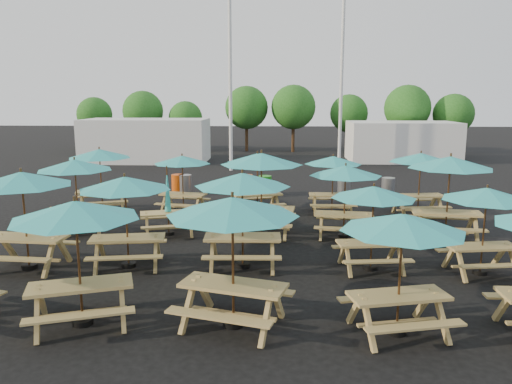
{
  "coord_description": "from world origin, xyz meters",
  "views": [
    {
      "loc": [
        0.71,
        -14.76,
        4.19
      ],
      "look_at": [
        0.0,
        1.5,
        1.1
      ],
      "focal_mm": 35.0,
      "sensor_mm": 36.0,
      "label": 1
    }
  ],
  "objects_px": {
    "picnic_unit_7": "(182,163)",
    "waste_bin_5": "(388,188)",
    "picnic_unit_3": "(100,157)",
    "picnic_unit_12": "(402,228)",
    "waste_bin_1": "(178,185)",
    "picnic_unit_2": "(75,169)",
    "picnic_unit_11": "(257,161)",
    "waste_bin_0": "(185,185)",
    "waste_bin_3": "(265,186)",
    "picnic_unit_4": "(76,216)",
    "picnic_unit_8": "(232,213)",
    "picnic_unit_13": "(374,196)",
    "picnic_unit_6": "(168,207)",
    "picnic_unit_10": "(261,163)",
    "picnic_unit_17": "(487,198)",
    "picnic_unit_9": "(242,184)",
    "waste_bin_4": "(344,187)",
    "picnic_unit_18": "(450,166)",
    "picnic_unit_14": "(346,174)",
    "picnic_unit_19": "(421,161)",
    "picnic_unit_5": "(125,188)",
    "picnic_unit_1": "(22,184)",
    "waste_bin_2": "(246,185)"
  },
  "relations": [
    {
      "from": "picnic_unit_4",
      "to": "waste_bin_1",
      "type": "xyz_separation_m",
      "value": [
        -0.71,
        12.71,
        -1.64
      ]
    },
    {
      "from": "waste_bin_4",
      "to": "picnic_unit_18",
      "type": "bearing_deg",
      "value": -70.2
    },
    {
      "from": "picnic_unit_3",
      "to": "picnic_unit_12",
      "type": "distance_m",
      "value": 12.89
    },
    {
      "from": "picnic_unit_5",
      "to": "picnic_unit_13",
      "type": "relative_size",
      "value": 1.12
    },
    {
      "from": "picnic_unit_13",
      "to": "waste_bin_4",
      "type": "relative_size",
      "value": 2.58
    },
    {
      "from": "picnic_unit_10",
      "to": "waste_bin_3",
      "type": "height_order",
      "value": "picnic_unit_10"
    },
    {
      "from": "picnic_unit_1",
      "to": "waste_bin_0",
      "type": "xyz_separation_m",
      "value": [
        2.16,
        9.63,
        -1.7
      ]
    },
    {
      "from": "picnic_unit_13",
      "to": "picnic_unit_6",
      "type": "bearing_deg",
      "value": 145.5
    },
    {
      "from": "picnic_unit_6",
      "to": "waste_bin_5",
      "type": "xyz_separation_m",
      "value": [
        8.0,
        5.96,
        -0.44
      ]
    },
    {
      "from": "picnic_unit_1",
      "to": "waste_bin_5",
      "type": "xyz_separation_m",
      "value": [
        10.81,
        9.19,
        -1.7
      ]
    },
    {
      "from": "picnic_unit_1",
      "to": "picnic_unit_4",
      "type": "distance_m",
      "value": 3.93
    },
    {
      "from": "picnic_unit_6",
      "to": "picnic_unit_17",
      "type": "relative_size",
      "value": 0.92
    },
    {
      "from": "picnic_unit_9",
      "to": "waste_bin_0",
      "type": "xyz_separation_m",
      "value": [
        -3.16,
        9.3,
        -1.66
      ]
    },
    {
      "from": "picnic_unit_2",
      "to": "picnic_unit_18",
      "type": "distance_m",
      "value": 11.27
    },
    {
      "from": "picnic_unit_2",
      "to": "picnic_unit_3",
      "type": "bearing_deg",
      "value": 86.69
    },
    {
      "from": "waste_bin_0",
      "to": "picnic_unit_14",
      "type": "bearing_deg",
      "value": -46.85
    },
    {
      "from": "picnic_unit_4",
      "to": "waste_bin_0",
      "type": "distance_m",
      "value": 12.74
    },
    {
      "from": "picnic_unit_7",
      "to": "picnic_unit_13",
      "type": "xyz_separation_m",
      "value": [
        5.79,
        -5.99,
        -0.01
      ]
    },
    {
      "from": "picnic_unit_5",
      "to": "picnic_unit_17",
      "type": "height_order",
      "value": "picnic_unit_5"
    },
    {
      "from": "picnic_unit_5",
      "to": "waste_bin_4",
      "type": "bearing_deg",
      "value": 45.46
    },
    {
      "from": "picnic_unit_8",
      "to": "waste_bin_0",
      "type": "height_order",
      "value": "picnic_unit_8"
    },
    {
      "from": "waste_bin_1",
      "to": "waste_bin_5",
      "type": "bearing_deg",
      "value": -3.28
    },
    {
      "from": "picnic_unit_3",
      "to": "waste_bin_1",
      "type": "relative_size",
      "value": 3.25
    },
    {
      "from": "picnic_unit_2",
      "to": "picnic_unit_11",
      "type": "height_order",
      "value": "picnic_unit_2"
    },
    {
      "from": "picnic_unit_17",
      "to": "waste_bin_4",
      "type": "distance_m",
      "value": 9.55
    },
    {
      "from": "picnic_unit_7",
      "to": "waste_bin_5",
      "type": "bearing_deg",
      "value": 30.8
    },
    {
      "from": "picnic_unit_10",
      "to": "waste_bin_3",
      "type": "bearing_deg",
      "value": 96.22
    },
    {
      "from": "picnic_unit_4",
      "to": "picnic_unit_8",
      "type": "relative_size",
      "value": 0.99
    },
    {
      "from": "picnic_unit_4",
      "to": "picnic_unit_7",
      "type": "height_order",
      "value": "picnic_unit_4"
    },
    {
      "from": "picnic_unit_11",
      "to": "picnic_unit_17",
      "type": "distance_m",
      "value": 8.34
    },
    {
      "from": "picnic_unit_8",
      "to": "waste_bin_5",
      "type": "relative_size",
      "value": 3.37
    },
    {
      "from": "picnic_unit_17",
      "to": "picnic_unit_18",
      "type": "distance_m",
      "value": 3.04
    },
    {
      "from": "picnic_unit_5",
      "to": "picnic_unit_11",
      "type": "height_order",
      "value": "picnic_unit_5"
    },
    {
      "from": "picnic_unit_14",
      "to": "picnic_unit_19",
      "type": "height_order",
      "value": "picnic_unit_19"
    },
    {
      "from": "picnic_unit_17",
      "to": "waste_bin_0",
      "type": "height_order",
      "value": "picnic_unit_17"
    },
    {
      "from": "picnic_unit_1",
      "to": "picnic_unit_11",
      "type": "distance_m",
      "value": 8.28
    },
    {
      "from": "picnic_unit_10",
      "to": "picnic_unit_18",
      "type": "bearing_deg",
      "value": 3.24
    },
    {
      "from": "picnic_unit_12",
      "to": "waste_bin_1",
      "type": "xyz_separation_m",
      "value": [
        -6.52,
        12.84,
        -1.51
      ]
    },
    {
      "from": "picnic_unit_4",
      "to": "waste_bin_1",
      "type": "height_order",
      "value": "picnic_unit_4"
    },
    {
      "from": "picnic_unit_6",
      "to": "waste_bin_2",
      "type": "relative_size",
      "value": 2.42
    },
    {
      "from": "picnic_unit_2",
      "to": "picnic_unit_11",
      "type": "bearing_deg",
      "value": 18.77
    },
    {
      "from": "picnic_unit_2",
      "to": "waste_bin_3",
      "type": "height_order",
      "value": "picnic_unit_2"
    },
    {
      "from": "picnic_unit_1",
      "to": "picnic_unit_19",
      "type": "distance_m",
      "value": 12.78
    },
    {
      "from": "picnic_unit_6",
      "to": "picnic_unit_18",
      "type": "relative_size",
      "value": 0.79
    },
    {
      "from": "picnic_unit_17",
      "to": "waste_bin_3",
      "type": "distance_m",
      "value": 10.96
    },
    {
      "from": "waste_bin_0",
      "to": "waste_bin_3",
      "type": "height_order",
      "value": "same"
    },
    {
      "from": "waste_bin_3",
      "to": "picnic_unit_4",
      "type": "bearing_deg",
      "value": -103.96
    },
    {
      "from": "picnic_unit_9",
      "to": "waste_bin_5",
      "type": "distance_m",
      "value": 10.56
    },
    {
      "from": "picnic_unit_19",
      "to": "waste_bin_0",
      "type": "distance_m",
      "value": 9.84
    },
    {
      "from": "picnic_unit_9",
      "to": "picnic_unit_19",
      "type": "distance_m",
      "value": 8.27
    }
  ]
}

